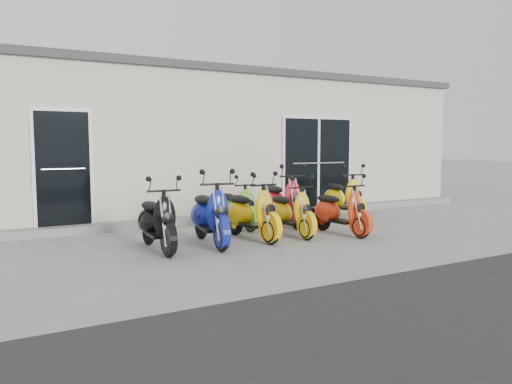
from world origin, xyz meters
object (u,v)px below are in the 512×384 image
at_px(scooter_back_red, 282,194).
at_px(scooter_front_blue, 210,206).
at_px(scooter_front_black, 157,213).
at_px(scooter_front_red, 340,204).
at_px(scooter_front_orange_b, 291,205).
at_px(scooter_front_orange_a, 251,205).
at_px(scooter_back_green, 236,201).
at_px(scooter_back_yellow, 343,191).

bearing_deg(scooter_back_red, scooter_front_blue, -148.91).
bearing_deg(scooter_front_black, scooter_front_red, -3.17).
bearing_deg(scooter_front_orange_b, scooter_front_orange_a, 178.73).
bearing_deg(scooter_front_orange_b, scooter_front_black, -178.21).
xyz_separation_m(scooter_front_orange_a, scooter_front_orange_b, (0.81, -0.03, -0.04)).
height_order(scooter_front_red, scooter_back_green, scooter_front_red).
relative_size(scooter_front_black, scooter_front_orange_b, 1.07).
relative_size(scooter_back_red, scooter_back_yellow, 1.03).
xyz_separation_m(scooter_back_green, scooter_back_red, (1.00, -0.13, 0.09)).
bearing_deg(scooter_front_orange_b, scooter_back_red, 65.26).
bearing_deg(scooter_front_red, scooter_back_yellow, 44.65).
xyz_separation_m(scooter_front_blue, scooter_front_orange_a, (0.80, 0.07, -0.04)).
bearing_deg(scooter_front_blue, scooter_front_black, -172.27).
bearing_deg(scooter_front_red, scooter_front_blue, 168.97).
height_order(scooter_front_orange_a, scooter_back_red, scooter_back_red).
bearing_deg(scooter_front_black, scooter_back_red, 21.70).
bearing_deg(scooter_front_blue, scooter_front_orange_b, 8.73).
bearing_deg(scooter_front_red, scooter_back_red, 100.88).
xyz_separation_m(scooter_front_red, scooter_back_yellow, (1.22, 1.41, 0.05)).
bearing_deg(scooter_back_red, scooter_front_orange_a, -138.18).
xyz_separation_m(scooter_front_orange_a, scooter_back_red, (1.30, 1.02, 0.03)).
xyz_separation_m(scooter_front_black, scooter_front_blue, (0.90, 0.01, 0.04)).
distance_m(scooter_front_orange_b, scooter_back_green, 1.28).
xyz_separation_m(scooter_front_orange_a, scooter_back_green, (0.30, 1.15, -0.06)).
height_order(scooter_front_black, scooter_back_green, scooter_front_black).
height_order(scooter_front_orange_a, scooter_back_green, scooter_front_orange_a).
relative_size(scooter_front_black, scooter_front_blue, 0.94).
xyz_separation_m(scooter_front_black, scooter_front_orange_a, (1.71, 0.08, 0.00)).
height_order(scooter_front_black, scooter_front_orange_a, scooter_front_orange_a).
relative_size(scooter_front_orange_a, scooter_back_yellow, 0.97).
bearing_deg(scooter_front_black, scooter_back_yellow, 15.32).
xyz_separation_m(scooter_front_orange_a, scooter_front_red, (1.68, -0.36, -0.04)).
distance_m(scooter_back_green, scooter_back_yellow, 2.60).
distance_m(scooter_front_orange_b, scooter_back_yellow, 2.35).
bearing_deg(scooter_front_black, scooter_front_blue, 2.17).
bearing_deg(scooter_back_yellow, scooter_front_black, -157.68).
bearing_deg(scooter_back_green, scooter_front_orange_b, -71.55).
height_order(scooter_front_black, scooter_back_red, scooter_back_red).
distance_m(scooter_front_blue, scooter_front_red, 2.50).
distance_m(scooter_front_orange_a, scooter_back_yellow, 3.08).
relative_size(scooter_front_orange_a, scooter_front_orange_b, 1.08).
relative_size(scooter_front_orange_b, scooter_back_yellow, 0.90).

